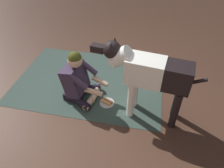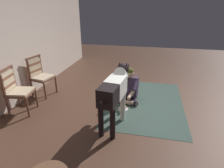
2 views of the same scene
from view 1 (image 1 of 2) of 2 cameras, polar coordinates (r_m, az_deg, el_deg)
The scene contains 5 objects.
ground_plane at distance 3.49m, azimuth -2.53°, elevation -0.93°, with size 13.10×13.10×0.00m, color #4D3224.
area_rug at distance 3.64m, azimuth -6.12°, elevation 0.96°, with size 2.49×1.72×0.01m, color #384C43.
person_sitting_on_floor at distance 3.15m, azimuth -9.17°, elevation 1.03°, with size 0.68×0.57×0.82m.
large_dog at distance 2.64m, azimuth 10.06°, elevation 2.82°, with size 1.44×0.40×1.11m.
hot_dog_on_plate at distance 3.21m, azimuth -1.39°, elevation -4.94°, with size 0.23×0.23×0.06m.
Camera 1 is at (-0.68, 2.52, 2.31)m, focal length 33.35 mm.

